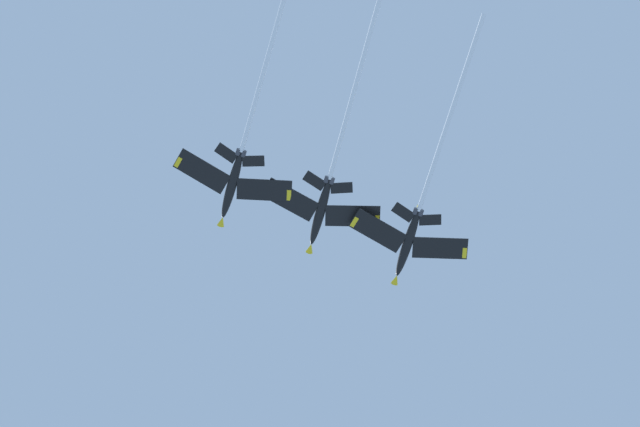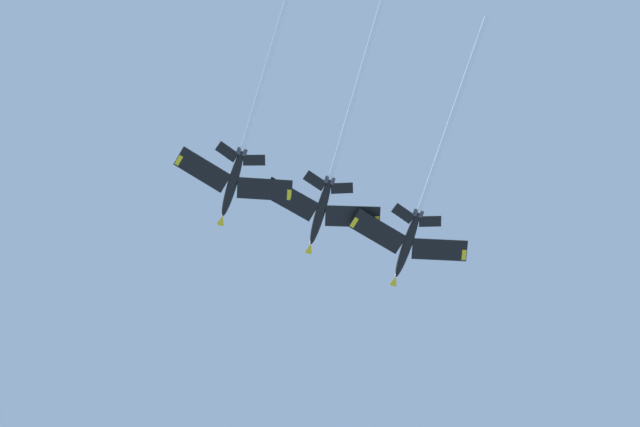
# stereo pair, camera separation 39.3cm
# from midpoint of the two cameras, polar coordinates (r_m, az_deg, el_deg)

# --- Properties ---
(jet_inner_left) EXTENTS (51.88, 20.16, 11.92)m
(jet_inner_left) POSITION_cam_midpoint_polar(r_m,az_deg,el_deg) (172.92, -3.89, 4.16)
(jet_inner_left) COLOR black
(jet_centre) EXTENTS (43.00, 20.11, 10.15)m
(jet_centre) POSITION_cam_midpoint_polar(r_m,az_deg,el_deg) (174.15, 0.57, 1.84)
(jet_centre) COLOR black
(jet_inner_right) EXTENTS (45.77, 20.14, 10.11)m
(jet_inner_right) POSITION_cam_midpoint_polar(r_m,az_deg,el_deg) (174.09, 5.37, 0.33)
(jet_inner_right) COLOR black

